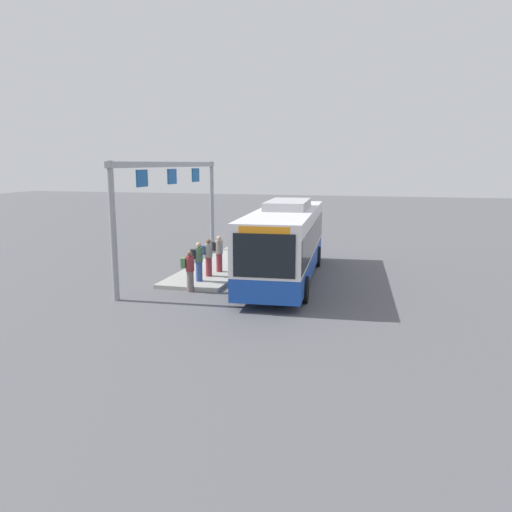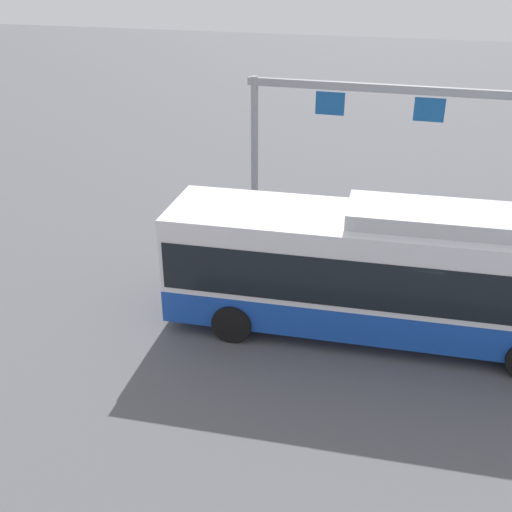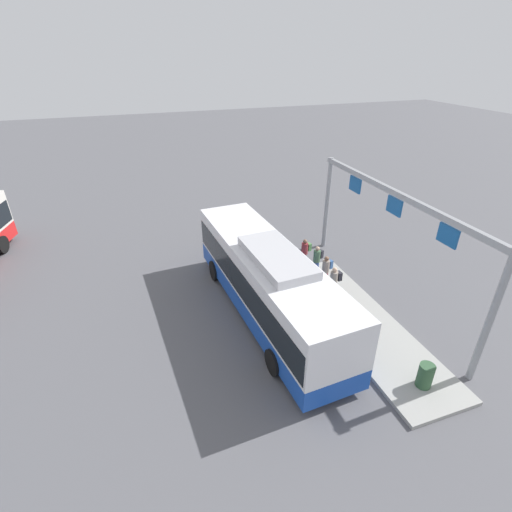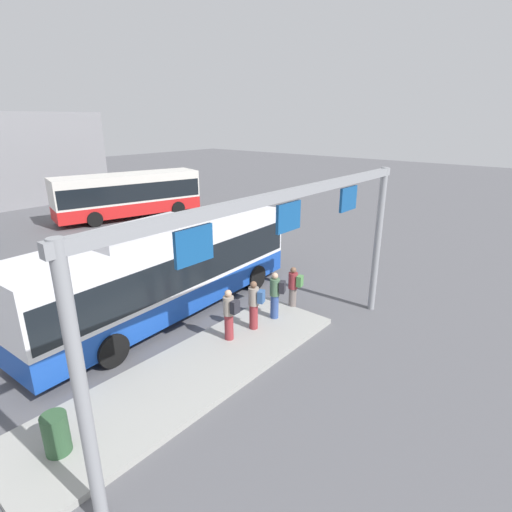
{
  "view_description": "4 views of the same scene",
  "coord_description": "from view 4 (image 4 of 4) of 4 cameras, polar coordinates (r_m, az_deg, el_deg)",
  "views": [
    {
      "loc": [
        21.61,
        4.29,
        5.11
      ],
      "look_at": [
        3.18,
        -0.51,
        1.6
      ],
      "focal_mm": 35.47,
      "sensor_mm": 36.0,
      "label": 1
    },
    {
      "loc": [
        -0.71,
        13.84,
        8.8
      ],
      "look_at": [
        3.42,
        -0.18,
        1.6
      ],
      "focal_mm": 43.84,
      "sensor_mm": 36.0,
      "label": 2
    },
    {
      "loc": [
        -12.64,
        4.94,
        10.37
      ],
      "look_at": [
        2.76,
        -0.47,
        1.39
      ],
      "focal_mm": 26.91,
      "sensor_mm": 36.0,
      "label": 3
    },
    {
      "loc": [
        -8.06,
        -10.93,
        6.73
      ],
      "look_at": [
        3.22,
        -1.39,
        1.65
      ],
      "focal_mm": 28.1,
      "sensor_mm": 36.0,
      "label": 4
    }
  ],
  "objects": [
    {
      "name": "platform_curb",
      "position": [
        11.68,
        -8.7,
        -15.97
      ],
      "size": [
        10.0,
        2.8,
        0.16
      ],
      "primitive_type": "cube",
      "color": "#9E9E99",
      "rests_on": "ground"
    },
    {
      "name": "person_waiting_far",
      "position": [
        12.47,
        -3.8,
        -8.17
      ],
      "size": [
        0.36,
        0.54,
        1.67
      ],
      "rotation": [
        0.0,
        0.0,
        1.63
      ],
      "color": "maroon",
      "rests_on": "platform_curb"
    },
    {
      "name": "person_waiting_near",
      "position": [
        14.73,
        5.38,
        -4.46
      ],
      "size": [
        0.42,
        0.58,
        1.67
      ],
      "rotation": [
        0.0,
        0.0,
        1.8
      ],
      "color": "slate",
      "rests_on": "ground"
    },
    {
      "name": "platform_sign_gantry",
      "position": [
        9.83,
        4.55,
        1.88
      ],
      "size": [
        11.28,
        0.24,
        5.2
      ],
      "color": "gray",
      "rests_on": "ground"
    },
    {
      "name": "bus_background_right",
      "position": [
        29.88,
        -17.72,
        8.56
      ],
      "size": [
        10.2,
        4.89,
        3.1
      ],
      "rotation": [
        0.0,
        0.0,
        -0.25
      ],
      "color": "red",
      "rests_on": "ground"
    },
    {
      "name": "bus_main",
      "position": [
        14.44,
        -12.58,
        -1.4
      ],
      "size": [
        11.06,
        3.24,
        3.46
      ],
      "rotation": [
        0.0,
        0.0,
        0.07
      ],
      "color": "#1947AD",
      "rests_on": "ground"
    },
    {
      "name": "ground_plane",
      "position": [
        15.16,
        -12.08,
        -7.83
      ],
      "size": [
        120.0,
        120.0,
        0.0
      ],
      "primitive_type": "plane",
      "color": "#56565B"
    },
    {
      "name": "trash_bin",
      "position": [
        9.87,
        -26.57,
        -21.69
      ],
      "size": [
        0.52,
        0.52,
        0.9
      ],
      "primitive_type": "cylinder",
      "color": "#2D5133",
      "rests_on": "platform_curb"
    },
    {
      "name": "person_waiting_mid",
      "position": [
        13.05,
        -0.21,
        -6.81
      ],
      "size": [
        0.47,
        0.59,
        1.67
      ],
      "rotation": [
        0.0,
        0.0,
        1.92
      ],
      "color": "maroon",
      "rests_on": "platform_curb"
    },
    {
      "name": "person_boarding",
      "position": [
        13.75,
        2.8,
        -5.44
      ],
      "size": [
        0.49,
        0.6,
        1.67
      ],
      "rotation": [
        0.0,
        0.0,
        1.98
      ],
      "color": "#334C8C",
      "rests_on": "platform_curb"
    }
  ]
}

